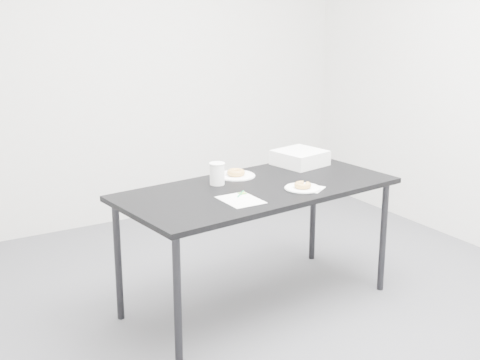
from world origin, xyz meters
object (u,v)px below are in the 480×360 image
donut_far (236,172)px  bakery_box (300,158)px  scorecard (241,200)px  donut_near (303,185)px  coffee_cup (217,174)px  plate_far (236,176)px  pen (241,194)px  plate_near (303,188)px  table (257,196)px

donut_far → bakery_box: size_ratio=0.39×
scorecard → donut_far: (0.23, 0.45, 0.02)m
donut_near → bakery_box: bakery_box is taller
coffee_cup → scorecard: bearing=-96.7°
plate_far → bakery_box: 0.52m
pen → bakery_box: (0.70, 0.39, 0.04)m
plate_near → donut_near: 0.02m
scorecard → plate_far: size_ratio=1.04×
pen → donut_near: donut_near is taller
scorecard → coffee_cup: (0.04, 0.35, 0.07)m
donut_far → coffee_cup: 0.22m
pen → donut_far: donut_far is taller
scorecard → donut_near: donut_near is taller
scorecard → bakery_box: bearing=31.8°
plate_far → bakery_box: (0.52, 0.03, 0.05)m
scorecard → donut_near: (0.43, -0.00, 0.02)m
coffee_cup → plate_near: bearing=-42.0°
pen → plate_near: 0.39m
donut_near → pen: bearing=166.5°
coffee_cup → bakery_box: size_ratio=0.46×
plate_far → donut_far: bearing=0.0°
plate_far → coffee_cup: size_ratio=1.79×
plate_near → pen: bearing=166.5°
table → plate_near: (0.20, -0.18, 0.06)m
plate_far → donut_far: donut_far is taller
pen → plate_far: size_ratio=0.48×
plate_near → bakery_box: 0.58m
scorecard → plate_near: (0.43, -0.00, 0.00)m
pen → bakery_box: bakery_box is taller
scorecard → plate_far: plate_far is taller
donut_near → bakery_box: size_ratio=0.34×
coffee_cup → table: bearing=-42.0°
donut_near → coffee_cup: size_ratio=0.74×
scorecard → bakery_box: bakery_box is taller
coffee_cup → donut_far: bearing=27.5°
plate_far → donut_far: 0.02m
plate_near → bakery_box: size_ratio=0.73×
donut_near → bakery_box: (0.32, 0.48, 0.02)m
pen → table: bearing=-15.1°
scorecard → pen: bearing=58.7°
scorecard → pen: pen is taller
donut_far → bakery_box: bakery_box is taller
pen → bakery_box: size_ratio=0.40×
pen → bakery_box: 0.80m
donut_far → coffee_cup: size_ratio=0.84×
donut_near → table: bearing=138.0°
table → bakery_box: bakery_box is taller
table → pen: size_ratio=14.99×
table → pen: pen is taller
scorecard → plate_near: plate_near is taller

